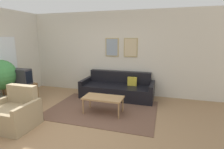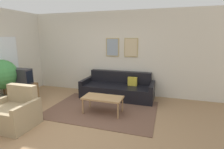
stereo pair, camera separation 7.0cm
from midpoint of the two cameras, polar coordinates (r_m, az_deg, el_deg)
The scene contains 10 objects.
ground_plane at distance 4.01m, azimuth -14.66°, elevation -16.18°, with size 16.00×16.00×0.00m, color #997551.
area_rug at distance 4.72m, azimuth -2.71°, elevation -11.24°, with size 2.76×1.96×0.01m.
wall_back at distance 5.94m, azimuth -1.64°, elevation 7.05°, with size 8.00×0.09×2.70m.
couch at distance 5.54m, azimuth 2.32°, elevation -4.71°, with size 2.24×0.90×0.79m.
coffee_table at distance 4.37m, azimuth -2.57°, elevation -7.81°, with size 0.98×0.50×0.42m.
tv_stand at distance 5.70m, azimuth -26.83°, elevation -5.41°, with size 0.74×0.48×0.57m.
tv at distance 5.58m, azimuth -27.29°, elevation -0.49°, with size 0.62×0.28×0.43m.
armchair at distance 4.32m, azimuth -28.84°, elevation -10.96°, with size 0.87×0.76×0.85m.
potted_plant_tall at distance 5.67m, azimuth -32.00°, elevation -0.22°, with size 0.82×0.82×1.28m.
potted_plant_by_window at distance 6.07m, azimuth -25.88°, elevation -2.99°, with size 0.38×0.38×0.67m.
Camera 2 is at (1.99, -2.94, 1.87)m, focal length 28.00 mm.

